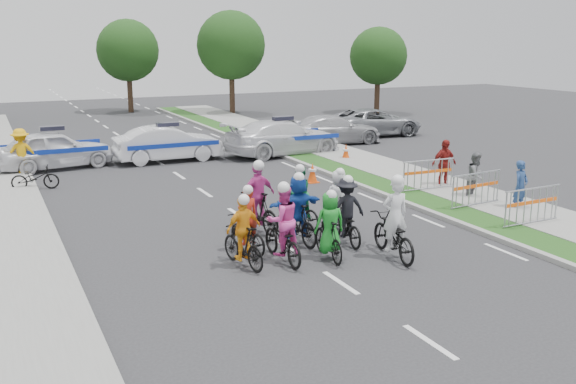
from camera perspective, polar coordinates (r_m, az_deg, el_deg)
name	(u,v)px	position (r m, az deg, el deg)	size (l,w,h in m)	color
ground	(341,283)	(13.71, 4.70, -8.06)	(90.00, 90.00, 0.00)	#28282B
curb_right	(401,201)	(20.35, 10.02, -0.81)	(0.20, 60.00, 0.12)	gray
grass_strip	(419,199)	(20.76, 11.59, -0.61)	(1.20, 60.00, 0.11)	#1D4A17
sidewalk_right	(464,193)	(21.87, 15.36, -0.08)	(2.40, 60.00, 0.13)	gray
rider_0	(393,230)	(15.18, 9.36, -3.39)	(0.93, 2.04, 2.01)	black
rider_1	(329,232)	(14.90, 3.68, -3.56)	(0.75, 1.64, 1.68)	black
rider_2	(282,232)	(14.71, -0.51, -3.57)	(0.80, 1.87, 1.91)	black
rider_3	(243,239)	(14.41, -4.00, -4.16)	(0.91, 1.68, 1.71)	black
rider_4	(346,217)	(16.09, 5.14, -2.19)	(1.03, 1.78, 1.77)	black
rider_5	(297,214)	(15.96, 0.85, -1.93)	(1.51, 1.80, 1.85)	black
rider_6	(247,229)	(15.51, -3.65, -3.29)	(0.76, 1.69, 1.66)	black
rider_7	(338,206)	(17.15, 4.46, -1.23)	(0.79, 1.69, 1.72)	black
rider_8	(298,203)	(17.46, 0.94, -0.99)	(0.94, 1.80, 1.75)	black
rider_9	(258,205)	(16.92, -2.69, -1.13)	(1.05, 1.94, 1.96)	black
police_car_0	(54,150)	(26.85, -20.09, 3.57)	(1.80, 4.48, 1.53)	silver
police_car_1	(168,144)	(27.28, -10.60, 4.24)	(1.55, 4.44, 1.46)	silver
police_car_2	(283,137)	(28.29, -0.45, 4.87)	(2.15, 5.29, 1.54)	silver
civilian_sedan	(334,130)	(31.37, 4.08, 5.56)	(1.93, 4.75, 1.38)	#A4A4A9
civilian_suv	(373,122)	(34.17, 7.60, 6.17)	(2.38, 5.16, 1.43)	gray
spectator_0	(521,186)	(20.20, 19.97, 0.51)	(0.56, 0.36, 1.52)	navy
spectator_1	(476,176)	(21.24, 16.36, 1.38)	(0.74, 0.58, 1.52)	slate
spectator_2	(444,164)	(22.59, 13.71, 2.45)	(0.98, 0.41, 1.68)	maroon
marshal_hiviz	(21,152)	(25.87, -22.63, 3.27)	(1.15, 0.66, 1.77)	#E1A10B
barrier_0	(532,208)	(18.55, 20.83, -1.32)	(2.00, 0.50, 1.12)	#A5A8AD
barrier_1	(476,191)	(20.06, 16.36, 0.10)	(2.00, 0.50, 1.12)	#A5A8AD
barrier_2	(428,176)	(21.77, 12.34, 1.37)	(2.00, 0.50, 1.12)	#A5A8AD
cone_0	(312,173)	(22.87, 2.19, 1.70)	(0.40, 0.40, 0.70)	#F24C0C
cone_1	(346,152)	(27.11, 5.17, 3.52)	(0.40, 0.40, 0.70)	#F24C0C
parked_bike	(35,178)	(23.42, -21.57, 1.20)	(0.54, 1.56, 0.82)	black
tree_1	(231,45)	(43.80, -5.08, 12.85)	(4.55, 4.55, 6.82)	#382619
tree_2	(378,56)	(44.36, 8.03, 11.88)	(3.85, 3.85, 5.77)	#382619
tree_4	(128,51)	(45.96, -14.06, 12.10)	(4.20, 4.20, 6.30)	#382619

